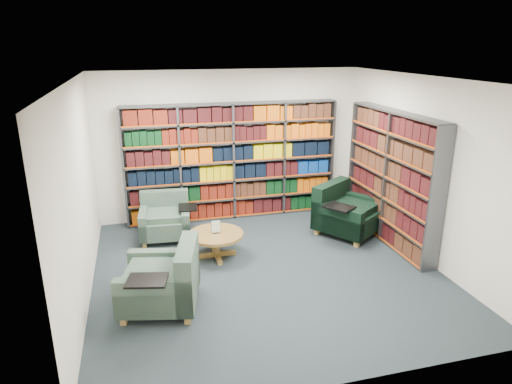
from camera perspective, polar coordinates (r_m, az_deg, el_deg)
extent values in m
cube|color=black|center=(6.96, 1.28, -9.79)|extent=(5.00, 5.00, 0.01)
cube|color=white|center=(6.16, 1.47, 13.96)|extent=(5.00, 5.00, 0.01)
cube|color=white|center=(8.78, -3.20, 5.94)|extent=(5.00, 0.01, 2.80)
cube|color=white|center=(4.24, 10.93, -8.21)|extent=(5.00, 0.01, 2.80)
cube|color=white|center=(6.23, -21.33, -0.45)|extent=(0.01, 5.00, 2.80)
cube|color=white|center=(7.49, 20.13, 2.69)|extent=(0.01, 5.00, 2.80)
cube|color=#47494F|center=(8.69, -2.95, 3.78)|extent=(4.00, 0.28, 2.20)
cube|color=silver|center=(8.81, -3.12, 3.98)|extent=(4.00, 0.02, 2.20)
cube|color=#D84C0A|center=(8.57, -2.76, 3.57)|extent=(4.00, 0.01, 2.20)
cube|color=#C75109|center=(8.96, -2.85, -1.94)|extent=(3.88, 0.21, 0.29)
cube|color=black|center=(8.84, -2.89, 0.29)|extent=(3.88, 0.21, 0.29)
cube|color=black|center=(8.74, -2.93, 2.58)|extent=(3.88, 0.21, 0.29)
cube|color=black|center=(8.65, -2.96, 4.92)|extent=(3.88, 0.21, 0.29)
cube|color=black|center=(8.57, -3.00, 7.31)|extent=(3.88, 0.21, 0.29)
cube|color=#5E160B|center=(8.51, -3.05, 9.73)|extent=(3.88, 0.21, 0.29)
cube|color=#47494F|center=(7.96, 16.51, 1.69)|extent=(0.28, 2.50, 2.20)
cube|color=silver|center=(8.03, 17.31, 1.75)|extent=(0.02, 2.50, 2.20)
cube|color=#D84C0A|center=(7.90, 15.70, 1.63)|extent=(0.02, 2.50, 2.20)
cube|color=black|center=(8.26, 15.94, -4.45)|extent=(0.21, 2.38, 0.29)
cube|color=black|center=(8.13, 16.17, -2.07)|extent=(0.21, 2.38, 0.29)
cube|color=black|center=(8.01, 16.39, 0.40)|extent=(0.21, 2.38, 0.29)
cube|color=#3E2013|center=(7.92, 16.63, 2.92)|extent=(0.21, 2.38, 0.29)
cube|color=black|center=(7.83, 16.87, 5.51)|extent=(0.21, 2.38, 0.29)
cube|color=#3E2013|center=(7.76, 17.12, 8.15)|extent=(0.21, 2.38, 0.29)
cube|color=#012B3B|center=(8.10, -11.27, -4.03)|extent=(0.91, 0.91, 0.30)
cube|color=#012B3B|center=(8.34, -11.31, -2.01)|extent=(0.85, 0.26, 0.67)
cube|color=#012B3B|center=(8.10, -13.81, -3.67)|extent=(0.21, 0.85, 0.45)
cube|color=#012B3B|center=(8.07, -8.79, -3.42)|extent=(0.21, 0.85, 0.45)
cube|color=black|center=(7.94, -8.53, -1.89)|extent=(0.35, 0.44, 0.02)
cube|color=#A17C3E|center=(7.89, -13.75, -6.41)|extent=(0.07, 0.07, 0.09)
cube|color=#A17C3E|center=(7.86, -8.71, -6.17)|extent=(0.07, 0.07, 0.09)
cube|color=#A17C3E|center=(8.52, -13.47, -4.50)|extent=(0.07, 0.07, 0.09)
cube|color=#A17C3E|center=(8.49, -8.82, -4.27)|extent=(0.07, 0.07, 0.09)
cube|color=black|center=(8.28, 11.48, -3.29)|extent=(1.35, 1.35, 0.34)
cube|color=black|center=(8.38, 9.34, -1.34)|extent=(0.92, 0.73, 0.77)
cube|color=black|center=(7.91, 10.06, -3.56)|extent=(0.67, 0.88, 0.52)
cube|color=black|center=(8.59, 12.86, -1.98)|extent=(0.67, 0.88, 0.52)
cube|color=black|center=(7.75, 10.31, -1.84)|extent=(0.57, 0.60, 0.03)
cube|color=#A17C3E|center=(7.87, 12.47, -6.31)|extent=(0.10, 0.10, 0.11)
cube|color=#A17C3E|center=(8.53, 15.03, -4.55)|extent=(0.10, 0.10, 0.11)
cube|color=#A17C3E|center=(8.23, 7.60, -4.91)|extent=(0.10, 0.10, 0.11)
cube|color=#A17C3E|center=(8.86, 10.42, -3.33)|extent=(0.10, 0.10, 0.11)
cube|color=#012B3B|center=(6.09, -11.93, -11.61)|extent=(1.13, 1.13, 0.34)
cube|color=#012B3B|center=(5.94, -8.52, -9.92)|extent=(0.42, 0.97, 0.75)
cube|color=#012B3B|center=(6.40, -11.38, -9.19)|extent=(0.95, 0.35, 0.50)
cube|color=#012B3B|center=(5.71, -12.65, -12.85)|extent=(0.95, 0.35, 0.50)
cube|color=black|center=(5.54, -13.49, -10.69)|extent=(0.53, 0.45, 0.03)
cube|color=#A17C3E|center=(6.61, -14.62, -11.51)|extent=(0.09, 0.09, 0.10)
cube|color=#A17C3E|center=(5.96, -16.22, -15.16)|extent=(0.09, 0.09, 0.10)
cube|color=#A17C3E|center=(6.48, -7.78, -11.66)|extent=(0.09, 0.09, 0.10)
cube|color=#A17C3E|center=(5.82, -8.53, -15.45)|extent=(0.09, 0.09, 0.10)
cylinder|color=olive|center=(7.23, -5.02, -5.31)|extent=(0.87, 0.87, 0.05)
cylinder|color=olive|center=(7.31, -4.98, -6.69)|extent=(0.12, 0.12, 0.35)
cube|color=olive|center=(7.37, -4.95, -7.78)|extent=(0.63, 0.08, 0.06)
cube|color=olive|center=(7.37, -4.95, -7.78)|extent=(0.08, 0.63, 0.06)
cube|color=black|center=(7.22, -5.03, -5.09)|extent=(0.10, 0.05, 0.01)
cube|color=white|center=(7.18, -5.05, -4.35)|extent=(0.13, 0.01, 0.19)
cube|color=#145926|center=(7.19, -5.06, -4.33)|extent=(0.15, 0.00, 0.21)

